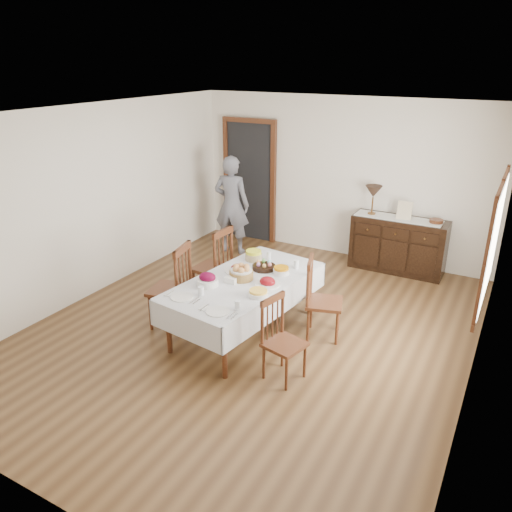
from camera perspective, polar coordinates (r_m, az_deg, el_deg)
The scene contains 26 objects.
ground at distance 6.27m, azimuth -0.45°, elevation -8.38°, with size 6.00×6.00×0.00m, color brown.
room_shell at distance 6.05m, azimuth 0.27°, elevation 7.34°, with size 5.02×6.02×2.65m.
dining_table at distance 5.93m, azimuth -1.36°, elevation -3.51°, with size 1.31×2.17×0.70m.
chair_left_near at distance 6.19m, azimuth -9.44°, elevation -3.38°, with size 0.54×0.54×1.09m.
chair_left_far at distance 6.76m, azimuth -4.71°, elevation -0.99°, with size 0.47×0.47×1.07m.
chair_right_near at distance 5.21m, azimuth 2.90°, elevation -9.39°, with size 0.45×0.45×0.90m.
chair_right_far at distance 5.96m, azimuth 7.36°, elevation -4.78°, with size 0.52×0.52×1.00m.
sideboard at distance 8.08m, azimuth 15.92°, elevation 1.26°, with size 1.43×0.52×0.86m.
person at distance 8.41m, azimuth -2.80°, elevation 6.21°, with size 0.56×0.36×1.78m, color slate.
bread_basket at distance 5.89m, azimuth -1.69°, elevation -1.95°, with size 0.29×0.29×0.18m.
egg_basket at distance 6.17m, azimuth 0.91°, elevation -1.21°, with size 0.29×0.29×0.11m.
ham_platter_a at distance 6.12m, azimuth -2.04°, elevation -1.52°, with size 0.33×0.33×0.11m.
ham_platter_b at distance 5.77m, azimuth 1.32°, elevation -3.02°, with size 0.30×0.30×0.11m.
beet_bowl at distance 5.75m, azimuth -5.57°, elevation -2.76°, with size 0.25×0.25×0.16m.
carrot_bowl at distance 6.05m, azimuth 2.91°, elevation -1.66°, with size 0.20×0.20×0.09m.
pineapple_bowl at distance 6.44m, azimuth -0.27°, elevation 0.08°, with size 0.22×0.22×0.13m.
casserole_dish at distance 5.49m, azimuth 0.26°, elevation -4.26°, with size 0.23×0.23×0.07m.
butter_dish at distance 5.82m, azimuth -2.87°, elevation -2.75°, with size 0.15×0.11×0.07m.
setting_left at distance 5.54m, azimuth -7.78°, elevation -4.43°, with size 0.44×0.31×0.10m.
setting_right at distance 5.20m, azimuth -3.66°, elevation -6.08°, with size 0.44×0.31×0.10m.
glass_far_a at distance 6.45m, azimuth 1.48°, elevation 0.03°, with size 0.06×0.06×0.11m.
glass_far_b at distance 6.21m, azimuth 4.61°, elevation -0.93°, with size 0.07×0.07×0.11m.
runner at distance 7.93m, azimuth 15.94°, elevation 4.19°, with size 1.30×0.35×0.01m.
table_lamp at distance 7.94m, azimuth 13.27°, elevation 7.10°, with size 0.26×0.26×0.46m.
picture_frame at distance 7.86m, azimuth 16.61°, elevation 4.99°, with size 0.22×0.08×0.28m.
deco_bowl at distance 7.86m, azimuth 19.89°, elevation 3.75°, with size 0.20×0.20×0.06m.
Camera 1 is at (2.65, -4.72, 3.16)m, focal length 35.00 mm.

